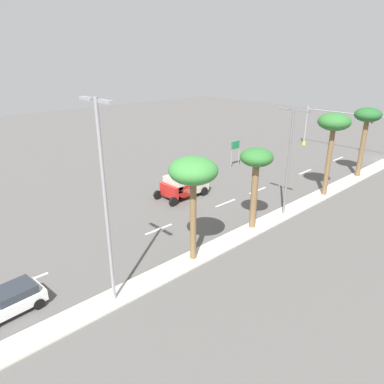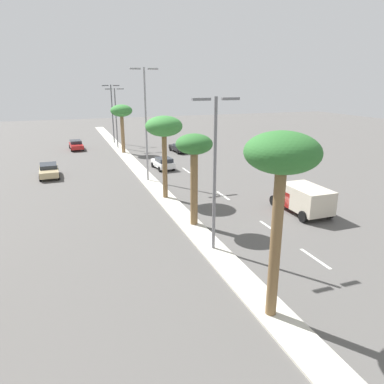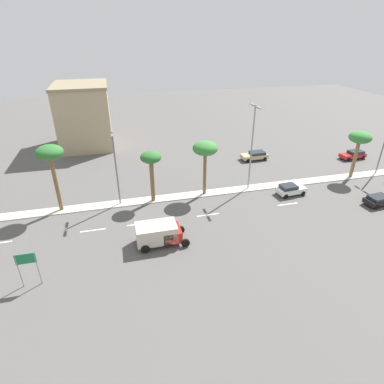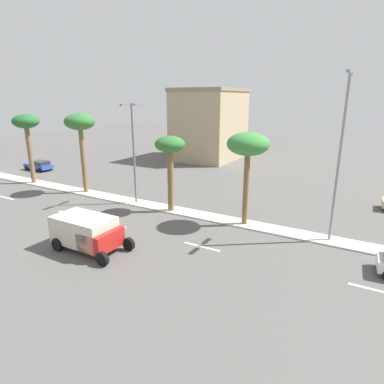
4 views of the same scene
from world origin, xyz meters
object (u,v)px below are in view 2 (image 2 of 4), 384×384
at_px(sedan_black_left, 180,148).
at_px(sedan_tan_leading, 49,170).
at_px(sedan_red_front, 76,145).
at_px(palm_tree_far, 282,161).
at_px(palm_tree_right, 194,150).
at_px(street_lamp_front, 215,163).
at_px(palm_tree_front, 121,113).
at_px(street_lamp_rear, 116,113).
at_px(sedan_white_near, 163,163).
at_px(street_lamp_near, 112,109).
at_px(box_truck, 303,198).
at_px(street_lamp_far, 146,118).
at_px(palm_tree_leading, 164,128).

relative_size(sedan_black_left, sedan_tan_leading, 1.00).
bearing_deg(sedan_red_front, palm_tree_far, -82.46).
height_order(palm_tree_far, palm_tree_right, palm_tree_far).
bearing_deg(street_lamp_front, sedan_tan_leading, 113.64).
bearing_deg(palm_tree_far, palm_tree_front, 89.62).
distance_m(street_lamp_rear, sedan_red_front, 8.09).
relative_size(street_lamp_front, sedan_white_near, 2.37).
distance_m(street_lamp_near, sedan_red_front, 9.30).
relative_size(street_lamp_front, sedan_red_front, 2.10).
bearing_deg(street_lamp_near, box_truck, -76.92).
xyz_separation_m(palm_tree_front, street_lamp_far, (-0.19, -16.79, 0.77)).
bearing_deg(palm_tree_leading, box_truck, -38.46).
height_order(street_lamp_rear, sedan_tan_leading, street_lamp_rear).
bearing_deg(box_truck, palm_tree_leading, 141.54).
relative_size(street_lamp_front, box_truck, 1.77).
xyz_separation_m(street_lamp_rear, street_lamp_near, (0.16, 5.13, 0.24)).
xyz_separation_m(sedan_black_left, box_truck, (1.28, -28.77, 0.57)).
xyz_separation_m(street_lamp_rear, sedan_black_left, (8.34, -6.82, -4.89)).
relative_size(palm_tree_leading, street_lamp_front, 0.78).
relative_size(street_lamp_far, sedan_white_near, 2.91).
distance_m(street_lamp_near, box_truck, 42.05).
bearing_deg(palm_tree_far, sedan_red_front, 97.54).
relative_size(street_lamp_far, sedan_red_front, 2.58).
xyz_separation_m(palm_tree_front, sedan_black_left, (8.19, -2.10, -5.31)).
height_order(sedan_black_left, sedan_tan_leading, sedan_tan_leading).
relative_size(street_lamp_near, box_truck, 1.82).
height_order(palm_tree_right, sedan_red_front, palm_tree_right).
bearing_deg(sedan_tan_leading, street_lamp_front, -66.36).
relative_size(palm_tree_far, palm_tree_front, 1.19).
bearing_deg(sedan_red_front, sedan_tan_leading, -102.57).
xyz_separation_m(palm_tree_leading, street_lamp_near, (0.07, 33.15, -0.60)).
distance_m(palm_tree_right, street_lamp_near, 40.18).
relative_size(palm_tree_far, street_lamp_rear, 0.90).
relative_size(palm_tree_right, sedan_tan_leading, 1.48).
relative_size(street_lamp_rear, box_truck, 1.73).
bearing_deg(sedan_white_near, street_lamp_rear, 100.26).
bearing_deg(street_lamp_rear, palm_tree_right, -89.48).
bearing_deg(street_lamp_front, street_lamp_near, 89.88).
xyz_separation_m(palm_tree_leading, street_lamp_far, (-0.13, 6.50, 0.36)).
bearing_deg(box_truck, palm_tree_far, -131.76).
height_order(street_lamp_front, box_truck, street_lamp_front).
distance_m(palm_tree_far, sedan_black_left, 41.11).
xyz_separation_m(palm_tree_far, box_truck, (9.75, 10.92, -6.01)).
bearing_deg(palm_tree_front, box_truck, -72.94).
bearing_deg(palm_tree_front, sedan_black_left, -14.37).
height_order(palm_tree_right, street_lamp_front, street_lamp_front).
bearing_deg(street_lamp_far, palm_tree_front, 89.34).
distance_m(palm_tree_right, palm_tree_front, 30.33).
xyz_separation_m(street_lamp_far, sedan_tan_leading, (-10.13, 5.58, -6.03)).
xyz_separation_m(palm_tree_leading, sedan_red_front, (-6.50, 28.95, -5.67)).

